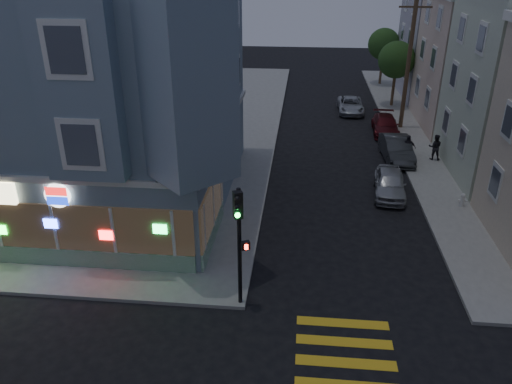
# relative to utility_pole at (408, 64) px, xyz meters

# --- Properties ---
(ground) EXTENTS (120.00, 120.00, 0.00)m
(ground) POSITION_rel_utility_pole_xyz_m (-12.00, -24.00, -4.80)
(ground) COLOR black
(ground) RESTS_ON ground
(sidewalk_nw) EXTENTS (33.00, 42.00, 0.15)m
(sidewalk_nw) POSITION_rel_utility_pole_xyz_m (-25.50, -1.00, -4.72)
(sidewalk_nw) COLOR gray
(sidewalk_nw) RESTS_ON ground
(corner_building) EXTENTS (14.60, 14.60, 11.40)m
(corner_building) POSITION_rel_utility_pole_xyz_m (-18.00, -13.02, 1.02)
(corner_building) COLOR gray
(corner_building) RESTS_ON sidewalk_nw
(row_house_d) EXTENTS (12.00, 8.60, 10.50)m
(row_house_d) POSITION_rel_utility_pole_xyz_m (7.50, 10.00, 0.60)
(row_house_d) COLOR #9A97A6
(row_house_d) RESTS_ON sidewalk_ne
(utility_pole) EXTENTS (2.20, 0.30, 9.00)m
(utility_pole) POSITION_rel_utility_pole_xyz_m (0.00, 0.00, 0.00)
(utility_pole) COLOR #4C3826
(utility_pole) RESTS_ON sidewalk_ne
(street_tree_near) EXTENTS (3.00, 3.00, 5.30)m
(street_tree_near) POSITION_rel_utility_pole_xyz_m (0.20, 6.00, -0.86)
(street_tree_near) COLOR #4C3826
(street_tree_near) RESTS_ON sidewalk_ne
(street_tree_far) EXTENTS (3.00, 3.00, 5.30)m
(street_tree_far) POSITION_rel_utility_pole_xyz_m (0.20, 14.00, -0.86)
(street_tree_far) COLOR #4C3826
(street_tree_far) RESTS_ON sidewalk_ne
(pedestrian_a) EXTENTS (0.87, 0.73, 1.61)m
(pedestrian_a) POSITION_rel_utility_pole_xyz_m (1.00, -6.43, -3.84)
(pedestrian_a) COLOR black
(pedestrian_a) RESTS_ON sidewalk_ne
(pedestrian_b) EXTENTS (0.96, 0.45, 1.61)m
(pedestrian_b) POSITION_rel_utility_pole_xyz_m (-0.70, -6.73, -3.84)
(pedestrian_b) COLOR #232128
(pedestrian_b) RESTS_ON sidewalk_ne
(parked_car_a) EXTENTS (1.99, 4.14, 1.36)m
(parked_car_a) POSITION_rel_utility_pole_xyz_m (-2.44, -11.59, -4.12)
(parked_car_a) COLOR #A4A7AB
(parked_car_a) RESTS_ON ground
(parked_car_b) EXTENTS (1.76, 4.54, 1.47)m
(parked_car_b) POSITION_rel_utility_pole_xyz_m (-1.30, -6.39, -4.06)
(parked_car_b) COLOR #35373A
(parked_car_b) RESTS_ON ground
(parked_car_c) EXTENTS (1.93, 4.38, 1.25)m
(parked_car_c) POSITION_rel_utility_pole_xyz_m (-1.30, -1.19, -4.17)
(parked_car_c) COLOR #521218
(parked_car_c) RESTS_ON ground
(parked_car_d) EXTENTS (2.02, 4.32, 1.20)m
(parked_car_d) POSITION_rel_utility_pole_xyz_m (-3.40, 4.01, -4.20)
(parked_car_d) COLOR #A8ADB3
(parked_car_d) RESTS_ON ground
(traffic_signal) EXTENTS (0.59, 0.52, 4.61)m
(traffic_signal) POSITION_rel_utility_pole_xyz_m (-9.18, -21.82, -1.53)
(traffic_signal) COLOR black
(traffic_signal) RESTS_ON sidewalk_nw
(fire_hydrant) EXTENTS (0.41, 0.24, 0.72)m
(fire_hydrant) POSITION_rel_utility_pole_xyz_m (1.00, -12.91, -4.27)
(fire_hydrant) COLOR silver
(fire_hydrant) RESTS_ON sidewalk_ne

